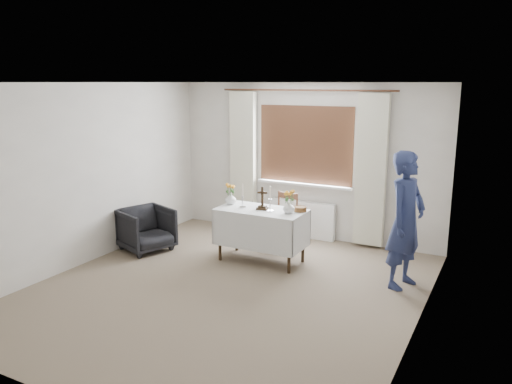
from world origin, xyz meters
TOP-DOWN VIEW (x-y plane):
  - ground at (0.00, 0.00)m, footprint 5.00×5.00m
  - altar_table at (-0.08, 1.08)m, footprint 1.24×0.64m
  - wooden_chair at (-0.09, 1.82)m, footprint 0.42×0.42m
  - armchair at (-1.84, 0.70)m, footprint 0.92×0.90m
  - person at (1.89, 1.12)m, footprint 0.57×0.72m
  - radiator at (0.00, 2.42)m, footprint 1.10×0.10m
  - wooden_cross at (-0.06, 1.09)m, footprint 0.17×0.13m
  - candlestick_left at (-0.36, 1.05)m, footprint 0.11×0.11m
  - candlestick_right at (0.07, 1.05)m, footprint 0.13×0.13m
  - flower_vase_left at (-0.61, 1.14)m, footprint 0.20×0.20m
  - flower_vase_right at (0.35, 1.07)m, footprint 0.20×0.20m
  - wicker_basket at (0.44, 1.24)m, footprint 0.22×0.22m

SIDE VIEW (x-z plane):
  - ground at x=0.00m, z-range 0.00..0.00m
  - radiator at x=0.00m, z-range 0.00..0.60m
  - armchair at x=-1.84m, z-range 0.00..0.65m
  - altar_table at x=-0.08m, z-range 0.00..0.76m
  - wooden_chair at x=-0.09m, z-range 0.00..0.83m
  - wicker_basket at x=0.44m, z-range 0.76..0.83m
  - flower_vase_right at x=0.35m, z-range 0.76..0.93m
  - flower_vase_left at x=-0.61m, z-range 0.76..0.93m
  - person at x=1.89m, z-range 0.00..1.70m
  - wooden_cross at x=-0.06m, z-range 0.76..1.09m
  - candlestick_left at x=-0.36m, z-range 0.76..1.11m
  - candlestick_right at x=0.07m, z-range 0.76..1.12m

